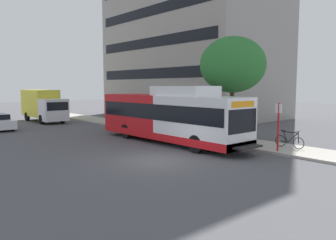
{
  "coord_description": "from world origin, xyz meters",
  "views": [
    {
      "loc": [
        -10.15,
        -12.36,
        3.64
      ],
      "look_at": [
        2.91,
        2.64,
        1.6
      ],
      "focal_mm": 35.4,
      "sensor_mm": 36.0,
      "label": 1
    }
  ],
  "objects_px": {
    "transit_bus": "(169,116)",
    "bicycle_parked": "(289,140)",
    "street_tree_near_stop": "(233,65)",
    "box_truck_background": "(43,105)",
    "bus_stop_sign_pole": "(278,123)"
  },
  "relations": [
    {
      "from": "transit_bus",
      "to": "bicycle_parked",
      "type": "bearing_deg",
      "value": -61.89
    },
    {
      "from": "street_tree_near_stop",
      "to": "box_truck_background",
      "type": "distance_m",
      "value": 20.91
    },
    {
      "from": "box_truck_background",
      "to": "street_tree_near_stop",
      "type": "bearing_deg",
      "value": -75.03
    },
    {
      "from": "transit_bus",
      "to": "street_tree_near_stop",
      "type": "distance_m",
      "value": 5.52
    },
    {
      "from": "transit_bus",
      "to": "box_truck_background",
      "type": "distance_m",
      "value": 18.08
    },
    {
      "from": "transit_bus",
      "to": "box_truck_background",
      "type": "height_order",
      "value": "transit_bus"
    },
    {
      "from": "bus_stop_sign_pole",
      "to": "street_tree_near_stop",
      "type": "distance_m",
      "value": 5.95
    },
    {
      "from": "bus_stop_sign_pole",
      "to": "transit_bus",
      "type": "bearing_deg",
      "value": 108.5
    },
    {
      "from": "bus_stop_sign_pole",
      "to": "street_tree_near_stop",
      "type": "xyz_separation_m",
      "value": [
        1.79,
        4.54,
        3.4
      ]
    },
    {
      "from": "bus_stop_sign_pole",
      "to": "bicycle_parked",
      "type": "relative_size",
      "value": 1.48
    },
    {
      "from": "transit_bus",
      "to": "bicycle_parked",
      "type": "distance_m",
      "value": 7.4
    },
    {
      "from": "bus_stop_sign_pole",
      "to": "box_truck_background",
      "type": "relative_size",
      "value": 0.37
    },
    {
      "from": "transit_bus",
      "to": "bus_stop_sign_pole",
      "type": "height_order",
      "value": "transit_bus"
    },
    {
      "from": "bus_stop_sign_pole",
      "to": "bicycle_parked",
      "type": "height_order",
      "value": "bus_stop_sign_pole"
    },
    {
      "from": "bus_stop_sign_pole",
      "to": "box_truck_background",
      "type": "xyz_separation_m",
      "value": [
        -3.55,
        24.49,
        0.09
      ]
    }
  ]
}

